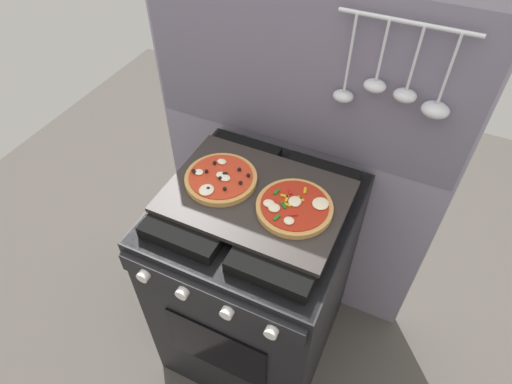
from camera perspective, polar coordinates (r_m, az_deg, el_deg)
The scene contains 6 objects.
ground_plane at distance 2.07m, azimuth -0.00°, elevation -18.21°, with size 4.00×4.00×0.00m, color #4C4742.
kitchen_backsplash at distance 1.62m, azimuth 5.20°, elevation 4.24°, with size 1.10×0.09×1.55m.
stove at distance 1.67m, azimuth -0.02°, elevation -11.48°, with size 0.60×0.64×0.90m.
baking_tray at distance 1.31m, azimuth -0.00°, elevation -0.55°, with size 0.54×0.38×0.02m, color #2D2826.
pizza_left at distance 1.34m, azimuth -4.68°, elevation 1.79°, with size 0.22×0.22×0.03m.
pizza_right at distance 1.26m, azimuth 5.07°, elevation -1.96°, with size 0.22×0.22×0.03m.
Camera 1 is at (0.39, -0.82, 1.86)m, focal length 30.46 mm.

